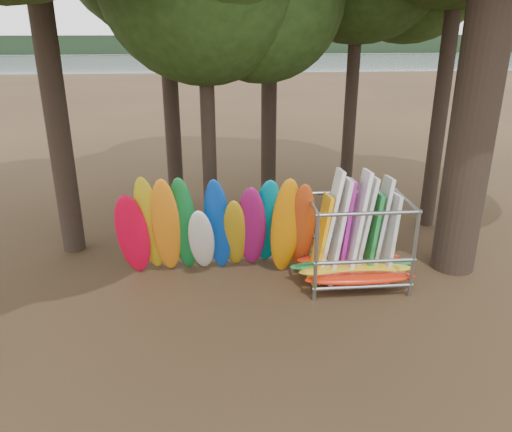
{
  "coord_description": "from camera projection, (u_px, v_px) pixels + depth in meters",
  "views": [
    {
      "loc": [
        -1.57,
        -10.36,
        5.95
      ],
      "look_at": [
        -0.49,
        1.5,
        1.4
      ],
      "focal_mm": 35.0,
      "sensor_mm": 36.0,
      "label": 1
    }
  ],
  "objects": [
    {
      "name": "lake",
      "position": [
        221.0,
        73.0,
        67.71
      ],
      "size": [
        160.0,
        160.0,
        0.0
      ],
      "primitive_type": "plane",
      "color": "gray",
      "rests_on": "ground"
    },
    {
      "name": "far_shore",
      "position": [
        215.0,
        44.0,
        113.52
      ],
      "size": [
        160.0,
        4.0,
        4.0
      ],
      "primitive_type": "cube",
      "color": "black",
      "rests_on": "ground"
    },
    {
      "name": "ground",
      "position": [
        282.0,
        292.0,
        11.89
      ],
      "size": [
        120.0,
        120.0,
        0.0
      ],
      "primitive_type": "plane",
      "color": "#47331E",
      "rests_on": "ground"
    },
    {
      "name": "storage_rack",
      "position": [
        356.0,
        245.0,
        12.0
      ],
      "size": [
        3.16,
        1.61,
        2.86
      ],
      "color": "gray",
      "rests_on": "ground"
    },
    {
      "name": "kayak_row",
      "position": [
        218.0,
        229.0,
        12.15
      ],
      "size": [
        4.89,
        2.01,
        3.02
      ],
      "color": "red",
      "rests_on": "ground"
    }
  ]
}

